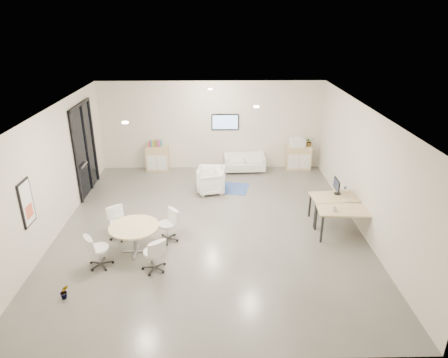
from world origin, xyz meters
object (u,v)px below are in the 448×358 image
sideboard_left (157,158)px  desk_front (346,212)px  desk_rear (339,199)px  round_table (134,229)px  sideboard_right (298,158)px  armchair_right (211,178)px  loveseat (244,163)px  armchair_left (210,181)px

sideboard_left → desk_front: sideboard_left is taller
desk_rear → round_table: (-5.29, -1.44, -0.06)m
sideboard_left → sideboard_right: size_ratio=1.01×
desk_front → armchair_right: bearing=144.1°
desk_front → desk_rear: bearing=92.6°
loveseat → desk_rear: bearing=-61.8°
armchair_right → sideboard_right: bearing=35.4°
sideboard_right → loveseat: size_ratio=0.61×
armchair_right → round_table: (-1.80, -3.57, 0.20)m
loveseat → sideboard_left: bearing=175.1°
sideboard_right → loveseat: sideboard_right is taller
armchair_left → desk_rear: size_ratio=0.52×
loveseat → round_table: bearing=-121.7°
sideboard_right → desk_front: size_ratio=0.60×
sideboard_left → desk_rear: (5.48, -4.03, 0.24)m
loveseat → desk_front: 5.19m
armchair_left → round_table: bearing=-39.5°
armchair_right → desk_front: armchair_right is taller
desk_front → sideboard_right: bearing=97.3°
loveseat → armchair_left: bearing=-125.8°
armchair_left → armchair_right: (0.05, 0.11, 0.03)m
sideboard_right → armchair_left: size_ratio=1.12×
desk_front → loveseat: bearing=120.0°
loveseat → desk_rear: (2.30, -3.89, 0.40)m
armchair_left → round_table: armchair_left is taller
armchair_left → round_table: 3.88m
sideboard_right → armchair_right: 3.70m
armchair_right → loveseat: bearing=60.7°
loveseat → armchair_left: armchair_left is taller
sideboard_left → desk_front: 7.26m
armchair_left → desk_front: armchair_left is taller
sideboard_right → round_table: sideboard_right is taller
sideboard_left → desk_rear: 6.80m
desk_front → round_table: desk_front is taller
armchair_right → round_table: size_ratio=0.73×
armchair_left → desk_rear: bearing=47.7°
sideboard_right → desk_rear: size_ratio=0.59×
sideboard_right → sideboard_left: bearing=179.9°
sideboard_right → desk_front: (0.29, -4.77, 0.23)m
desk_rear → loveseat: bearing=116.2°
armchair_right → sideboard_left: bearing=141.0°
loveseat → armchair_left: size_ratio=1.85×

